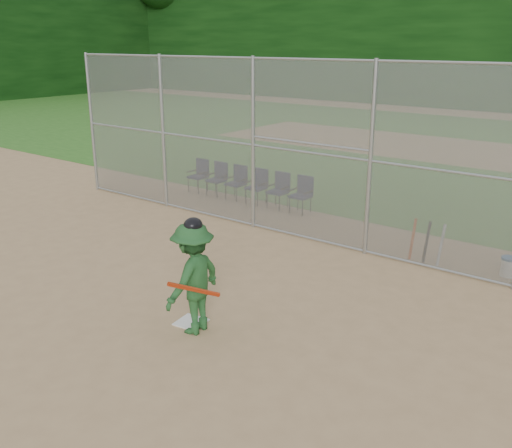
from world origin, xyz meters
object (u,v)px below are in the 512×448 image
Objects in this scene: home_plate at (191,322)px; batter_at_plate at (193,277)px; water_cooler at (509,267)px; chair_0 at (198,176)px.

home_plate is 0.92m from batter_at_plate.
water_cooler is at bearing 55.46° from home_plate.
home_plate is 1.15× the size of water_cooler.
home_plate is 8.38m from chair_0.
batter_at_plate is (0.22, -0.14, 0.89)m from home_plate.
water_cooler is 0.40× the size of chair_0.
water_cooler is (3.28, 5.24, -0.70)m from batter_at_plate.
home_plate is 0.46× the size of chair_0.
water_cooler is 9.20m from chair_0.
batter_at_plate reaches higher than home_plate.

